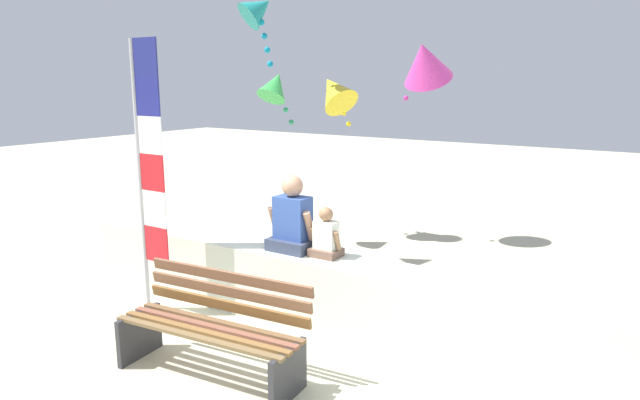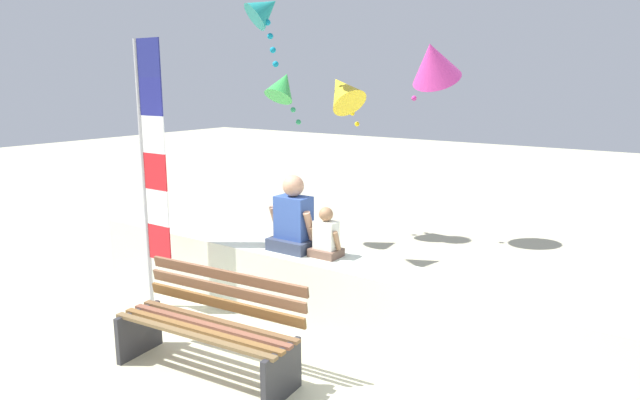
% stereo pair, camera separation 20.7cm
% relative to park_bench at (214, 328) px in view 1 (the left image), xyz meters
% --- Properties ---
extents(ground_plane, '(40.00, 40.00, 0.00)m').
position_rel_park_bench_xyz_m(ground_plane, '(0.41, 0.07, -0.42)').
color(ground_plane, '#BFBB9A').
extents(seawall_ledge, '(6.76, 0.58, 0.77)m').
position_rel_park_bench_xyz_m(seawall_ledge, '(0.41, 1.34, -0.04)').
color(seawall_ledge, silver).
rests_on(seawall_ledge, ground).
extents(park_bench, '(1.79, 0.77, 0.88)m').
position_rel_park_bench_xyz_m(park_bench, '(0.00, 0.00, 0.00)').
color(park_bench, brown).
rests_on(park_bench, ground).
extents(person_adult, '(0.53, 0.39, 0.82)m').
position_rel_park_bench_xyz_m(person_adult, '(-0.13, 1.38, 0.67)').
color(person_adult, '#333C53').
rests_on(person_adult, seawall_ledge).
extents(person_child, '(0.34, 0.25, 0.52)m').
position_rel_park_bench_xyz_m(person_child, '(0.29, 1.38, 0.55)').
color(person_child, brown).
rests_on(person_child, seawall_ledge).
extents(flag_banner, '(0.40, 0.05, 3.00)m').
position_rel_park_bench_xyz_m(flag_banner, '(-1.53, 0.66, 1.27)').
color(flag_banner, '#B7B7BC').
rests_on(flag_banner, ground).
extents(kite_yellow, '(0.96, 0.84, 0.98)m').
position_rel_park_bench_xyz_m(kite_yellow, '(-1.54, 4.51, 1.98)').
color(kite_yellow, yellow).
extents(kite_teal, '(0.70, 0.69, 1.04)m').
position_rel_park_bench_xyz_m(kite_teal, '(-1.61, 2.72, 3.06)').
color(kite_teal, teal).
extents(kite_magenta, '(0.77, 0.96, 1.02)m').
position_rel_park_bench_xyz_m(kite_magenta, '(-0.11, 4.79, 2.42)').
color(kite_magenta, '#DB3D9E').
extents(kite_green, '(0.57, 0.60, 0.87)m').
position_rel_park_bench_xyz_m(kite_green, '(-2.00, 3.56, 2.07)').
color(kite_green, green).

